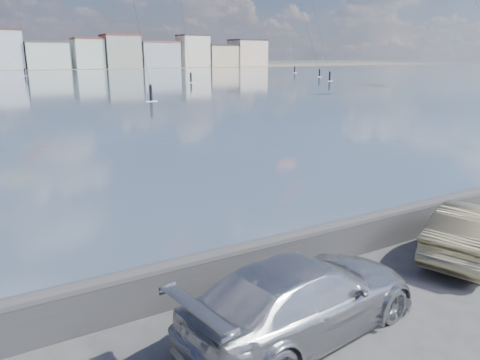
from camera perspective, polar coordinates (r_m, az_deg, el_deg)
name	(u,v)px	position (r m, az deg, el deg)	size (l,w,h in m)	color
ground	(304,348)	(9.36, 7.80, -19.67)	(700.00, 700.00, 0.00)	#333335
seawall	(232,266)	(11.00, -1.01, -10.40)	(400.00, 0.36, 1.08)	#28282B
car_silver	(303,296)	(9.42, 7.69, -13.89)	(2.15, 5.30, 1.54)	#ADAEB3
car_champagne	(476,231)	(14.12, 26.79, -5.52)	(1.56, 4.48, 1.48)	tan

